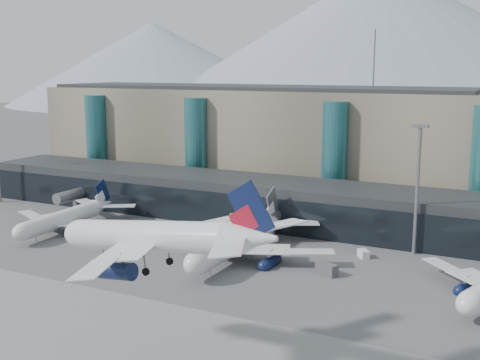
% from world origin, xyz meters
% --- Properties ---
extents(ground, '(900.00, 900.00, 0.00)m').
position_xyz_m(ground, '(0.00, 0.00, 0.00)').
color(ground, '#515154').
rests_on(ground, ground).
extents(runway_strip, '(400.00, 40.00, 0.04)m').
position_xyz_m(runway_strip, '(0.00, -15.00, 0.02)').
color(runway_strip, slate).
rests_on(runway_strip, ground).
extents(runway_markings, '(128.00, 1.00, 0.02)m').
position_xyz_m(runway_markings, '(-0.00, -15.00, 0.05)').
color(runway_markings, gold).
rests_on(runway_markings, ground).
extents(concourse, '(170.00, 27.00, 10.00)m').
position_xyz_m(concourse, '(-0.02, 57.73, 4.97)').
color(concourse, black).
rests_on(concourse, ground).
extents(terminal_main, '(130.00, 30.00, 31.00)m').
position_xyz_m(terminal_main, '(-25.00, 90.00, 15.44)').
color(terminal_main, gray).
rests_on(terminal_main, ground).
extents(teal_towers, '(116.40, 19.40, 46.00)m').
position_xyz_m(teal_towers, '(-14.99, 74.01, 14.01)').
color(teal_towers, '#256468').
rests_on(teal_towers, ground).
extents(lightmast_mid, '(3.00, 1.20, 25.60)m').
position_xyz_m(lightmast_mid, '(30.00, 48.00, 14.42)').
color(lightmast_mid, slate).
rests_on(lightmast_mid, ground).
extents(hero_jet, '(31.95, 32.35, 10.46)m').
position_xyz_m(hero_jet, '(12.86, -12.97, 17.86)').
color(hero_jet, silver).
rests_on(hero_jet, ground).
extents(jet_parked_left, '(33.31, 32.36, 10.73)m').
position_xyz_m(jet_parked_left, '(-43.39, 32.35, 4.06)').
color(jet_parked_left, silver).
rests_on(jet_parked_left, ground).
extents(jet_parked_mid, '(39.19, 37.88, 12.62)m').
position_xyz_m(jet_parked_mid, '(0.21, 32.59, 4.77)').
color(jet_parked_mid, silver).
rests_on(jet_parked_mid, ground).
extents(veh_a, '(3.40, 2.19, 1.80)m').
position_xyz_m(veh_a, '(-30.08, 25.12, 0.90)').
color(veh_a, silver).
rests_on(veh_a, ground).
extents(veh_b, '(1.93, 2.97, 1.66)m').
position_xyz_m(veh_b, '(-10.53, 42.66, 0.83)').
color(veh_b, yellow).
rests_on(veh_b, ground).
extents(veh_c, '(4.17, 3.04, 2.08)m').
position_xyz_m(veh_c, '(18.52, 28.59, 1.04)').
color(veh_c, '#4E4D52').
rests_on(veh_c, ground).
extents(veh_g, '(2.84, 3.03, 1.54)m').
position_xyz_m(veh_g, '(21.76, 41.20, 0.77)').
color(veh_g, silver).
rests_on(veh_g, ground).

